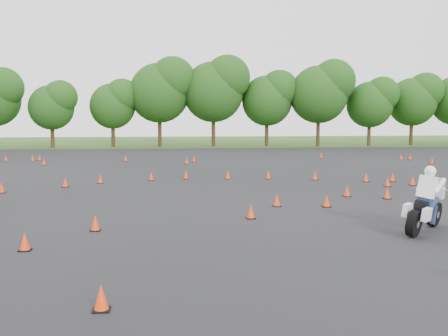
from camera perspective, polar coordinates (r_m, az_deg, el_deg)
ground at (r=17.88m, az=1.39°, el=-5.13°), size 140.00×140.00×0.00m
asphalt_pad at (r=23.76m, az=-0.52°, el=-2.38°), size 62.00×62.00×0.00m
treeline at (r=53.20m, az=-1.03°, el=7.19°), size 86.75×32.46×11.06m
traffic_cones at (r=24.08m, az=0.12°, el=-1.72°), size 36.09×32.65×0.45m
rider_white at (r=15.96m, az=21.87°, el=-3.24°), size 2.41×2.37×2.00m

